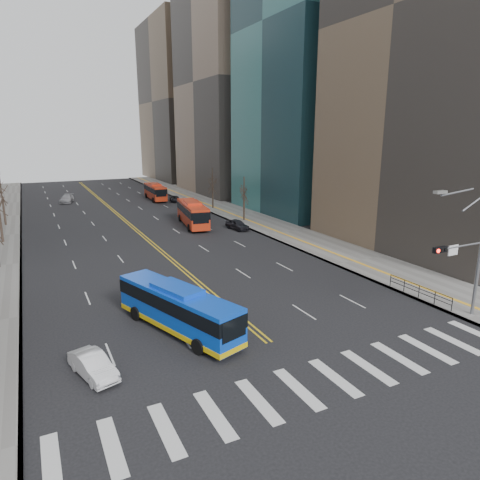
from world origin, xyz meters
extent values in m
plane|color=black|center=(0.00, 0.00, 0.00)|extent=(220.00, 220.00, 0.00)
cube|color=slate|center=(17.50, 45.00, 0.07)|extent=(7.00, 130.00, 0.15)
cube|color=slate|center=(-16.50, 45.00, 0.07)|extent=(5.00, 130.00, 0.15)
cube|color=silver|center=(-13.00, 0.00, 0.01)|extent=(0.70, 4.00, 0.01)
cube|color=silver|center=(-10.64, 0.00, 0.01)|extent=(0.70, 4.00, 0.01)
cube|color=silver|center=(-8.27, 0.00, 0.01)|extent=(0.70, 4.00, 0.01)
cube|color=silver|center=(-5.91, 0.00, 0.01)|extent=(0.70, 4.00, 0.01)
cube|color=silver|center=(-3.55, 0.00, 0.01)|extent=(0.70, 4.00, 0.01)
cube|color=silver|center=(-1.18, 0.00, 0.01)|extent=(0.70, 4.00, 0.01)
cube|color=silver|center=(1.18, 0.00, 0.01)|extent=(0.70, 4.00, 0.01)
cube|color=silver|center=(3.55, 0.00, 0.01)|extent=(0.70, 4.00, 0.01)
cube|color=silver|center=(5.91, 0.00, 0.01)|extent=(0.70, 4.00, 0.01)
cube|color=silver|center=(8.27, 0.00, 0.01)|extent=(0.70, 4.00, 0.01)
cube|color=silver|center=(10.64, 0.00, 0.01)|extent=(0.70, 4.00, 0.01)
cube|color=silver|center=(13.00, 0.00, 0.01)|extent=(0.70, 4.00, 0.01)
cube|color=gold|center=(-0.20, 55.00, 0.01)|extent=(0.15, 100.00, 0.01)
cube|color=gold|center=(0.20, 55.00, 0.01)|extent=(0.15, 100.00, 0.01)
cube|color=brown|center=(31.00, 18.00, 25.00)|extent=(20.00, 24.00, 50.00)
cube|color=#347576|center=(31.00, 44.00, 29.00)|extent=(20.00, 22.00, 58.00)
cube|color=#89725F|center=(30.00, 71.00, 23.00)|extent=(20.00, 26.00, 46.00)
cube|color=brown|center=(29.00, 103.00, 21.00)|extent=(18.00, 30.00, 42.00)
cylinder|color=gray|center=(15.20, 2.00, 4.00)|extent=(0.24, 0.24, 8.00)
cylinder|color=gray|center=(12.95, 2.00, 5.50)|extent=(4.50, 0.12, 0.12)
cube|color=black|center=(11.00, 2.00, 5.50)|extent=(1.10, 0.28, 0.38)
cylinder|color=#FF190C|center=(10.65, 1.84, 5.50)|extent=(0.24, 0.08, 0.24)
cylinder|color=black|center=(11.00, 1.84, 5.50)|extent=(0.24, 0.08, 0.24)
cylinder|color=black|center=(11.35, 1.84, 5.50)|extent=(0.24, 0.08, 0.24)
cube|color=white|center=(12.30, 2.00, 5.30)|extent=(0.90, 0.06, 0.70)
cube|color=#999993|center=(10.40, 2.00, 9.30)|extent=(0.90, 0.35, 0.18)
cube|color=black|center=(14.30, 6.00, 1.15)|extent=(0.04, 6.00, 0.04)
cylinder|color=black|center=(14.30, 3.00, 0.65)|extent=(0.06, 0.06, 1.00)
cylinder|color=black|center=(14.30, 4.50, 0.65)|extent=(0.06, 0.06, 1.00)
cylinder|color=black|center=(14.30, 6.00, 0.65)|extent=(0.06, 0.06, 1.00)
cylinder|color=black|center=(14.30, 7.50, 0.65)|extent=(0.06, 0.06, 1.00)
cylinder|color=black|center=(14.30, 9.00, 0.65)|extent=(0.06, 0.06, 1.00)
cylinder|color=#32261E|center=(-16.00, 41.00, 2.00)|extent=(0.28, 0.28, 4.00)
cylinder|color=#32261E|center=(-16.00, 52.00, 1.90)|extent=(0.28, 0.28, 3.80)
cylinder|color=#32261E|center=(16.00, 40.00, 1.75)|extent=(0.28, 0.28, 3.50)
cylinder|color=#32261E|center=(16.00, 52.00, 1.88)|extent=(0.28, 0.28, 3.75)
cube|color=blue|center=(-4.60, 9.24, 1.60)|extent=(5.55, 10.84, 2.50)
cube|color=black|center=(-4.60, 9.24, 2.12)|extent=(5.61, 10.88, 0.91)
cube|color=blue|center=(-4.60, 9.24, 2.95)|extent=(2.89, 4.12, 0.40)
cube|color=yellow|center=(-4.60, 9.24, 0.55)|extent=(5.61, 10.88, 0.35)
cylinder|color=black|center=(-4.55, 5.64, 0.50)|extent=(0.61, 1.04, 1.00)
cylinder|color=black|center=(-2.44, 6.35, 0.50)|extent=(0.61, 1.04, 1.00)
cylinder|color=black|center=(-6.75, 12.12, 0.50)|extent=(0.61, 1.04, 1.00)
cylinder|color=black|center=(-4.64, 12.84, 0.50)|extent=(0.61, 1.04, 1.00)
cube|color=red|center=(7.94, 40.27, 1.77)|extent=(4.13, 11.23, 2.84)
cube|color=black|center=(7.94, 40.27, 2.33)|extent=(4.19, 11.25, 1.02)
cube|color=red|center=(7.94, 40.27, 3.29)|extent=(2.56, 4.10, 0.40)
cylinder|color=black|center=(6.17, 36.98, 0.50)|extent=(0.45, 1.03, 1.00)
cylinder|color=black|center=(8.64, 36.61, 0.50)|extent=(0.45, 1.03, 1.00)
cylinder|color=black|center=(7.24, 43.93, 0.50)|extent=(0.45, 1.03, 1.00)
cylinder|color=black|center=(9.70, 43.55, 0.50)|extent=(0.45, 1.03, 1.00)
cube|color=red|center=(9.74, 66.26, 1.64)|extent=(2.75, 10.18, 2.58)
cube|color=black|center=(9.74, 66.26, 2.17)|extent=(2.81, 10.20, 0.94)
cube|color=red|center=(9.74, 66.26, 3.03)|extent=(1.99, 3.61, 0.40)
cylinder|color=black|center=(8.45, 63.09, 0.50)|extent=(0.35, 1.01, 1.00)
cylinder|color=black|center=(10.74, 62.98, 0.50)|extent=(0.35, 1.01, 1.00)
cylinder|color=black|center=(8.75, 69.53, 0.50)|extent=(0.35, 1.01, 1.00)
cylinder|color=black|center=(11.04, 69.43, 0.50)|extent=(0.35, 1.01, 1.00)
imported|color=silver|center=(-10.51, 6.00, 0.63)|extent=(2.38, 4.05, 1.26)
imported|color=black|center=(12.50, 35.13, 0.70)|extent=(2.25, 4.29, 1.39)
imported|color=#9B9A9F|center=(-6.22, 70.33, 0.73)|extent=(3.33, 5.37, 1.45)
imported|color=black|center=(12.50, 62.40, 0.53)|extent=(2.52, 4.13, 1.07)
camera|label=1|loc=(-12.63, -16.21, 12.91)|focal=32.00mm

